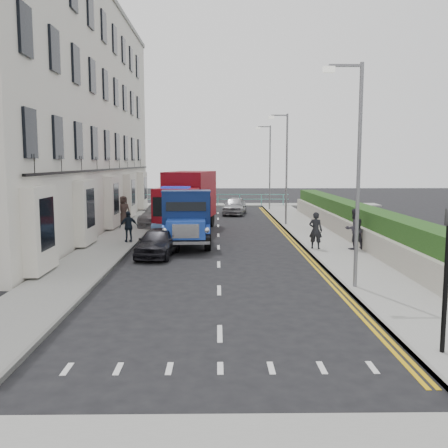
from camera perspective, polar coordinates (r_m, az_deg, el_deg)
ground at (r=17.81m, az=-0.59°, el=-5.97°), size 120.00×120.00×0.00m
pavement_west at (r=27.14m, az=-11.70°, el=-1.46°), size 2.40×38.00×0.12m
pavement_east at (r=27.18m, az=10.59°, el=-1.42°), size 2.60×38.00×0.12m
promenade at (r=46.52m, az=-0.71°, el=2.20°), size 30.00×2.50×0.12m
sea_plane at (r=77.46m, az=-0.74°, el=4.11°), size 120.00×120.00×0.00m
terrace_west at (r=31.94m, az=-18.36°, el=12.38°), size 6.31×30.20×14.25m
garden_east at (r=27.52m, az=14.54°, el=0.34°), size 1.45×28.00×1.75m
seafront_railing at (r=45.68m, az=-0.71°, el=2.77°), size 13.00×0.08×1.11m
lamp_near at (r=15.93m, az=14.73°, el=6.76°), size 1.23×0.18×7.00m
lamp_mid at (r=31.64m, az=6.96°, el=6.99°), size 1.23×0.18×7.00m
lamp_far at (r=41.57m, az=5.10°, el=7.02°), size 1.23×0.18×7.00m
traffic_signal at (r=11.07m, az=24.15°, el=-3.68°), size 0.16×0.20×3.10m
bedford_lorry at (r=23.61m, az=-4.31°, el=0.27°), size 2.48×5.75×2.67m
red_lorry at (r=29.11m, az=-4.20°, el=2.78°), size 3.35×6.91×3.47m
parked_car_front at (r=21.58m, az=-7.55°, el=-2.06°), size 1.88×3.77×1.23m
parked_car_mid at (r=27.73m, az=-6.29°, el=0.15°), size 1.49×4.24×1.39m
parked_car_rear at (r=31.82m, az=-7.17°, el=1.14°), size 2.63×5.40×1.51m
seafront_car_left at (r=41.09m, az=-3.62°, el=2.51°), size 3.83×5.89×1.51m
seafront_car_right at (r=38.52m, az=1.23°, el=2.10°), size 2.16×4.16×1.35m
pedestrian_east_near at (r=22.94m, az=10.42°, el=-0.72°), size 0.72×0.61×1.67m
pedestrian_east_far at (r=23.14m, az=14.66°, el=-0.55°), size 1.08×0.96×1.84m
pedestrian_west_near at (r=24.87m, az=-10.84°, el=-0.29°), size 0.97×0.69×1.53m
pedestrian_west_far at (r=32.23m, az=-11.41°, el=1.59°), size 1.04×0.97×1.79m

